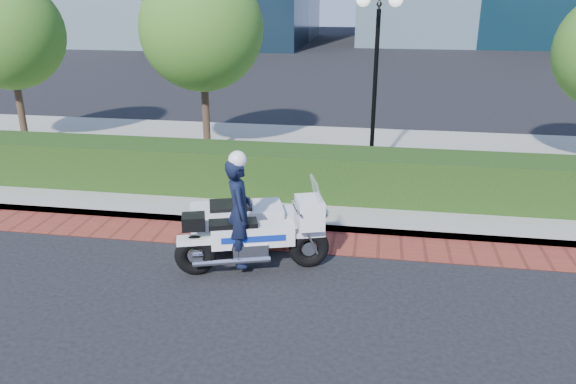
% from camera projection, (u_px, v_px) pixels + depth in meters
% --- Properties ---
extents(ground, '(120.00, 120.00, 0.00)m').
position_uv_depth(ground, '(299.00, 281.00, 9.05)').
color(ground, black).
rests_on(ground, ground).
extents(brick_strip, '(60.00, 1.00, 0.01)m').
position_uv_depth(brick_strip, '(310.00, 241.00, 10.44)').
color(brick_strip, maroon).
rests_on(brick_strip, ground).
extents(sidewalk, '(60.00, 8.00, 0.15)m').
position_uv_depth(sidewalk, '(332.00, 166.00, 14.58)').
color(sidewalk, gray).
rests_on(sidewalk, ground).
extents(hedge_main, '(18.00, 1.20, 1.00)m').
position_uv_depth(hedge_main, '(323.00, 174.00, 12.16)').
color(hedge_main, black).
rests_on(hedge_main, sidewalk).
extents(lamppost, '(1.02, 0.70, 4.21)m').
position_uv_depth(lamppost, '(376.00, 57.00, 12.69)').
color(lamppost, black).
rests_on(lamppost, sidewalk).
extents(tree_a, '(3.00, 3.00, 4.58)m').
position_uv_depth(tree_a, '(8.00, 35.00, 15.32)').
color(tree_a, '#332319').
rests_on(tree_a, sidewalk).
extents(tree_b, '(3.20, 3.20, 4.89)m').
position_uv_depth(tree_b, '(202.00, 29.00, 14.42)').
color(tree_b, '#332319').
rests_on(tree_b, sidewalk).
extents(police_motorcycle, '(2.60, 1.89, 2.08)m').
position_uv_depth(police_motorcycle, '(245.00, 223.00, 9.48)').
color(police_motorcycle, black).
rests_on(police_motorcycle, ground).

